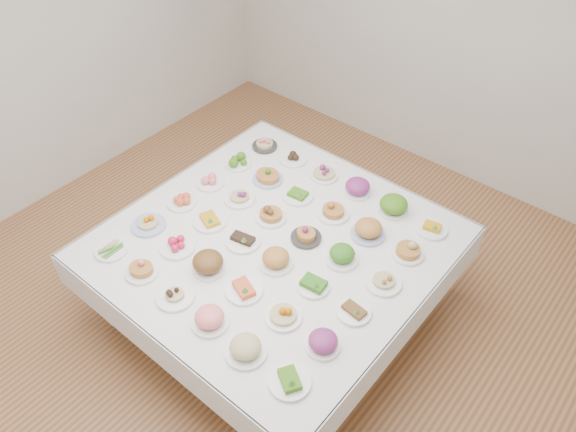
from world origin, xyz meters
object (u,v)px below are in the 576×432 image
Objects in this scene: dish_0 at (111,250)px; dish_35 at (432,228)px; display_table at (274,248)px; dish_18 at (210,181)px.

dish_35 is at bearing 45.08° from dish_0.
dish_18 is (-0.78, 0.15, 0.10)m from display_table.
dish_35 reaches higher than dish_0.
dish_18 reaches higher than dish_35.
dish_35 is at bearing 22.20° from dish_18.
display_table is at bearing 45.09° from dish_0.
dish_0 reaches higher than display_table.
dish_18 is at bearing 89.70° from dish_0.
dish_18 is at bearing -157.80° from dish_35.
dish_35 is (0.79, 0.79, 0.10)m from display_table.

